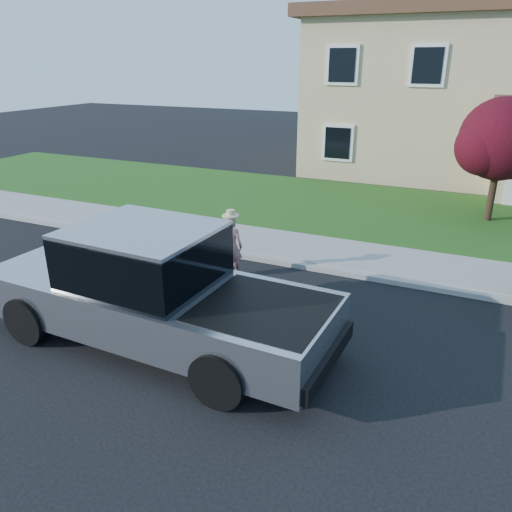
# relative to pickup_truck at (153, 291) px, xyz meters

# --- Properties ---
(ground) EXTENTS (80.00, 80.00, 0.00)m
(ground) POSITION_rel_pickup_truck_xyz_m (1.60, 1.45, -1.01)
(ground) COLOR black
(ground) RESTS_ON ground
(curb) EXTENTS (40.00, 0.20, 0.12)m
(curb) POSITION_rel_pickup_truck_xyz_m (2.60, 4.35, -0.95)
(curb) COLOR gray
(curb) RESTS_ON ground
(sidewalk) EXTENTS (40.00, 2.00, 0.15)m
(sidewalk) POSITION_rel_pickup_truck_xyz_m (2.60, 5.45, -0.94)
(sidewalk) COLOR gray
(sidewalk) RESTS_ON ground
(lawn) EXTENTS (40.00, 7.00, 0.10)m
(lawn) POSITION_rel_pickup_truck_xyz_m (2.60, 9.95, -0.96)
(lawn) COLOR #1D4A15
(lawn) RESTS_ON ground
(house) EXTENTS (14.00, 11.30, 6.85)m
(house) POSITION_rel_pickup_truck_xyz_m (2.91, 17.84, 2.16)
(house) COLOR tan
(house) RESTS_ON ground
(pickup_truck) EXTENTS (6.69, 2.67, 2.17)m
(pickup_truck) POSITION_rel_pickup_truck_xyz_m (0.00, 0.00, 0.00)
(pickup_truck) COLOR black
(pickup_truck) RESTS_ON ground
(woman) EXTENTS (0.60, 0.46, 1.62)m
(woman) POSITION_rel_pickup_truck_xyz_m (-0.12, 3.24, -0.24)
(woman) COLOR tan
(woman) RESTS_ON ground
(ornamental_tree) EXTENTS (2.72, 2.45, 3.73)m
(ornamental_tree) POSITION_rel_pickup_truck_xyz_m (5.41, 10.24, 1.47)
(ornamental_tree) COLOR black
(ornamental_tree) RESTS_ON lawn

